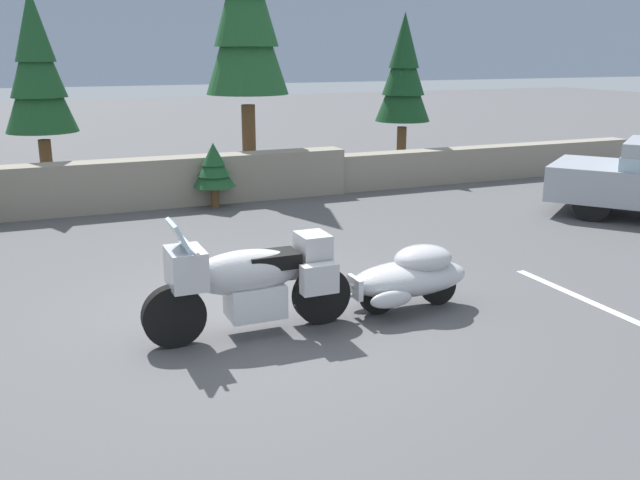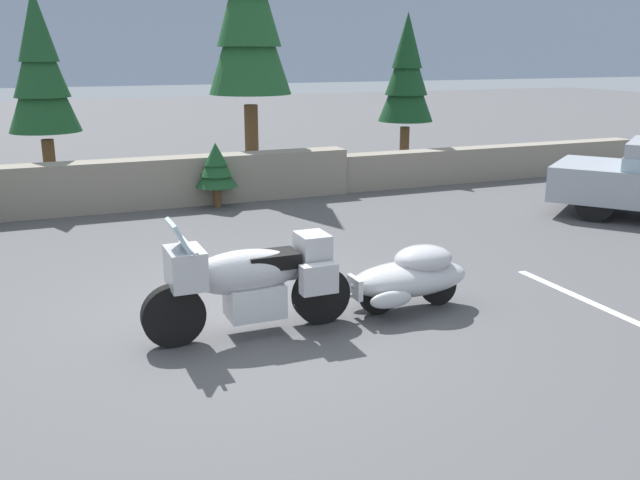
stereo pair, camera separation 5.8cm
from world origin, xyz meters
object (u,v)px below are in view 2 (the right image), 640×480
pine_tree_far_right (40,69)px  pine_tree_tall (248,7)px  pine_tree_secondary (407,73)px  car_shaped_trailer (410,276)px  touring_motorcycle (249,279)px

pine_tree_far_right → pine_tree_tall: bearing=-0.4°
pine_tree_tall → pine_tree_secondary: bearing=1.8°
car_shaped_trailer → pine_tree_secondary: (4.69, 8.66, 2.02)m
touring_motorcycle → pine_tree_secondary: size_ratio=0.60×
touring_motorcycle → pine_tree_far_right: size_ratio=0.55×
touring_motorcycle → car_shaped_trailer: 1.98m
touring_motorcycle → pine_tree_far_right: 8.98m
touring_motorcycle → pine_tree_tall: bearing=73.0°
pine_tree_tall → pine_tree_far_right: bearing=179.6°
car_shaped_trailer → pine_tree_secondary: 10.06m
pine_tree_tall → pine_tree_far_right: pine_tree_tall is taller
car_shaped_trailer → pine_tree_secondary: size_ratio=0.57×
pine_tree_secondary → pine_tree_far_right: bearing=-179.4°
touring_motorcycle → pine_tree_secondary: 11.09m
pine_tree_far_right → car_shaped_trailer: bearing=-66.6°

